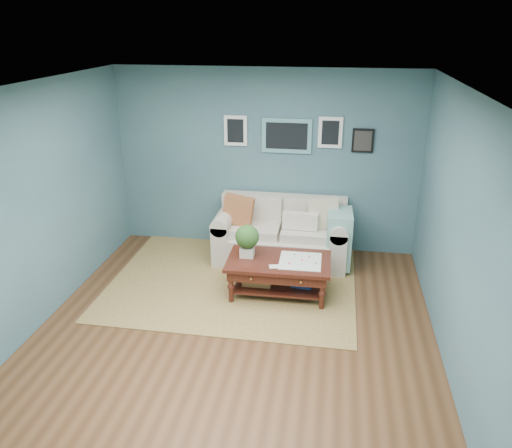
# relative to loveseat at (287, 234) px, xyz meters

# --- Properties ---
(room_shell) EXTENTS (5.00, 5.02, 2.70)m
(room_shell) POSITION_rel_loveseat_xyz_m (-0.38, -1.97, 0.95)
(room_shell) COLOR brown
(room_shell) RESTS_ON ground
(area_rug) EXTENTS (3.25, 2.60, 0.01)m
(area_rug) POSITION_rel_loveseat_xyz_m (-0.64, -0.81, -0.40)
(area_rug) COLOR brown
(area_rug) RESTS_ON ground
(loveseat) EXTENTS (1.95, 0.89, 1.00)m
(loveseat) POSITION_rel_loveseat_xyz_m (0.00, 0.00, 0.00)
(loveseat) COLOR beige
(loveseat) RESTS_ON ground
(coffee_table) EXTENTS (1.31, 0.78, 0.91)m
(coffee_table) POSITION_rel_loveseat_xyz_m (-0.07, -1.02, -0.00)
(coffee_table) COLOR #37100F
(coffee_table) RESTS_ON ground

